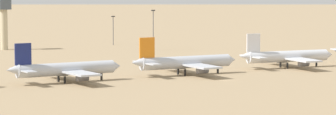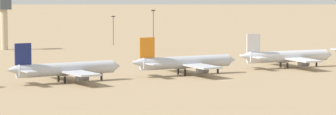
{
  "view_description": "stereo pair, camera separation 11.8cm",
  "coord_description": "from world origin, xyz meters",
  "px_view_note": "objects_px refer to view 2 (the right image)",
  "views": [
    {
      "loc": [
        -165.0,
        -226.55,
        32.71
      ],
      "look_at": [
        -8.48,
        19.04,
        6.0
      ],
      "focal_mm": 96.53,
      "sensor_mm": 36.0,
      "label": 1
    },
    {
      "loc": [
        -164.9,
        -226.61,
        32.71
      ],
      "look_at": [
        -8.48,
        19.04,
        6.0
      ],
      "focal_mm": 96.53,
      "sensor_mm": 36.0,
      "label": 2
    }
  ],
  "objects_px": {
    "parked_jet_navy_3": "(65,69)",
    "light_pole_mid": "(153,27)",
    "parked_jet_orange_4": "(185,62)",
    "parked_jet_white_5": "(287,56)",
    "control_tower": "(4,19)",
    "light_pole_west": "(113,28)"
  },
  "relations": [
    {
      "from": "light_pole_mid",
      "to": "parked_jet_orange_4",
      "type": "bearing_deg",
      "value": -115.72
    },
    {
      "from": "parked_jet_orange_4",
      "to": "light_pole_west",
      "type": "xyz_separation_m",
      "value": [
        42.13,
        123.91,
        3.81
      ]
    },
    {
      "from": "parked_jet_white_5",
      "to": "control_tower",
      "type": "distance_m",
      "value": 138.17
    },
    {
      "from": "parked_jet_navy_3",
      "to": "control_tower",
      "type": "relative_size",
      "value": 1.67
    },
    {
      "from": "parked_jet_navy_3",
      "to": "control_tower",
      "type": "height_order",
      "value": "control_tower"
    },
    {
      "from": "parked_jet_navy_3",
      "to": "parked_jet_orange_4",
      "type": "distance_m",
      "value": 42.23
    },
    {
      "from": "parked_jet_orange_4",
      "to": "parked_jet_white_5",
      "type": "relative_size",
      "value": 1.03
    },
    {
      "from": "parked_jet_white_5",
      "to": "light_pole_west",
      "type": "distance_m",
      "value": 124.46
    },
    {
      "from": "light_pole_mid",
      "to": "control_tower",
      "type": "bearing_deg",
      "value": 147.01
    },
    {
      "from": "parked_jet_navy_3",
      "to": "light_pole_mid",
      "type": "distance_m",
      "value": 123.31
    },
    {
      "from": "parked_jet_navy_3",
      "to": "control_tower",
      "type": "bearing_deg",
      "value": 77.83
    },
    {
      "from": "control_tower",
      "to": "light_pole_mid",
      "type": "distance_m",
      "value": 65.5
    },
    {
      "from": "light_pole_west",
      "to": "light_pole_mid",
      "type": "distance_m",
      "value": 33.27
    },
    {
      "from": "parked_jet_navy_3",
      "to": "parked_jet_orange_4",
      "type": "relative_size",
      "value": 0.98
    },
    {
      "from": "parked_jet_navy_3",
      "to": "parked_jet_orange_4",
      "type": "height_order",
      "value": "parked_jet_orange_4"
    },
    {
      "from": "parked_jet_white_5",
      "to": "light_pole_mid",
      "type": "distance_m",
      "value": 91.41
    },
    {
      "from": "parked_jet_orange_4",
      "to": "light_pole_mid",
      "type": "bearing_deg",
      "value": 69.22
    },
    {
      "from": "parked_jet_navy_3",
      "to": "light_pole_mid",
      "type": "xyz_separation_m",
      "value": [
        85.87,
        88.3,
        5.88
      ]
    },
    {
      "from": "control_tower",
      "to": "parked_jet_orange_4",
      "type": "bearing_deg",
      "value": -84.96
    },
    {
      "from": "light_pole_mid",
      "to": "parked_jet_navy_3",
      "type": "bearing_deg",
      "value": -134.2
    },
    {
      "from": "parked_jet_navy_3",
      "to": "parked_jet_orange_4",
      "type": "xyz_separation_m",
      "value": [
        42.16,
        -2.43,
        0.08
      ]
    },
    {
      "from": "parked_jet_orange_4",
      "to": "light_pole_mid",
      "type": "distance_m",
      "value": 100.88
    }
  ]
}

